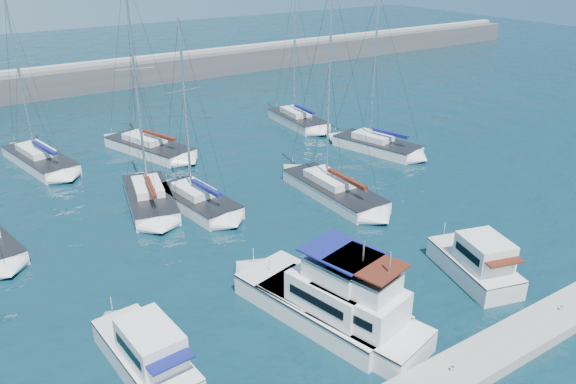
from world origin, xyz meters
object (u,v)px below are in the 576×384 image
motor_yacht_port_outer (148,356)px  sailboat_mid_b (150,198)px  sailboat_mid_e (377,145)px  sailboat_back_b (149,147)px  motor_yacht_stbd_outer (477,264)px  sailboat_back_a (40,159)px  sailboat_mid_c (197,201)px  motor_yacht_port_inner (326,299)px  sailboat_back_c (298,119)px  motor_yacht_stbd_inner (348,311)px  sailboat_mid_d (333,190)px

motor_yacht_port_outer → sailboat_mid_b: sailboat_mid_b is taller
sailboat_mid_e → sailboat_back_b: (-17.73, 11.03, 0.00)m
motor_yacht_stbd_outer → sailboat_back_b: 31.51m
sailboat_mid_b → sailboat_back_a: 13.83m
sailboat_mid_c → sailboat_mid_e: size_ratio=0.95×
motor_yacht_stbd_outer → sailboat_mid_e: (9.68, 19.43, -0.43)m
motor_yacht_port_inner → sailboat_back_a: size_ratio=0.69×
sailboat_back_a → sailboat_back_c: sailboat_back_c is taller
sailboat_back_b → motor_yacht_stbd_inner: bearing=-110.7°
motor_yacht_port_outer → sailboat_back_b: sailboat_back_b is taller
motor_yacht_port_inner → sailboat_mid_e: bearing=30.4°
sailboat_mid_d → sailboat_back_b: sailboat_mid_d is taller
motor_yacht_port_outer → sailboat_back_c: 38.09m
sailboat_mid_c → sailboat_back_a: bearing=109.8°
motor_yacht_stbd_outer → sailboat_back_b: bearing=120.5°
motor_yacht_stbd_inner → sailboat_mid_d: size_ratio=0.59×
sailboat_mid_d → sailboat_back_a: 25.66m
motor_yacht_port_inner → motor_yacht_stbd_inner: 1.46m
motor_yacht_port_outer → sailboat_mid_b: size_ratio=0.44×
motor_yacht_stbd_outer → motor_yacht_port_outer: bearing=-173.0°
sailboat_mid_b → sailboat_mid_e: sailboat_mid_b is taller
motor_yacht_port_outer → sailboat_mid_e: bearing=25.9°
motor_yacht_port_inner → sailboat_back_a: sailboat_back_a is taller
sailboat_back_b → motor_yacht_port_inner: bearing=-111.3°
sailboat_mid_d → motor_yacht_port_inner: bearing=-128.6°
motor_yacht_stbd_inner → sailboat_back_c: bearing=45.3°
sailboat_mid_b → sailboat_back_c: 22.74m
sailboat_back_c → motor_yacht_stbd_outer: bearing=-101.8°
motor_yacht_port_inner → sailboat_mid_e: size_ratio=0.68×
motor_yacht_port_outer → sailboat_back_b: 29.51m
motor_yacht_stbd_inner → sailboat_back_a: 33.20m
sailboat_mid_d → sailboat_back_b: bearing=116.2°
motor_yacht_stbd_outer → sailboat_back_a: sailboat_back_a is taller
sailboat_back_a → sailboat_mid_b: bearing=-79.8°
motor_yacht_port_outer → motor_yacht_stbd_inner: (9.27, -2.49, 0.19)m
sailboat_back_b → sailboat_back_c: (16.21, -0.33, 0.00)m
sailboat_mid_c → sailboat_back_b: sailboat_back_b is taller
sailboat_mid_d → sailboat_mid_e: sailboat_mid_d is taller
motor_yacht_stbd_inner → sailboat_mid_c: size_ratio=0.70×
sailboat_back_a → sailboat_back_b: 9.28m
motor_yacht_port_outer → sailboat_mid_b: bearing=64.6°
sailboat_mid_b → sailboat_back_b: 11.49m
motor_yacht_port_inner → sailboat_mid_d: sailboat_mid_d is taller
motor_yacht_stbd_outer → sailboat_back_c: size_ratio=0.44×
motor_yacht_port_inner → sailboat_back_c: (17.55, 28.36, -0.61)m
motor_yacht_port_outer → sailboat_back_c: (26.56, 27.30, -0.42)m
motor_yacht_stbd_inner → sailboat_mid_d: (9.25, 13.21, -0.61)m
motor_yacht_stbd_inner → sailboat_mid_e: bearing=30.9°
motor_yacht_port_outer → motor_yacht_port_inner: (9.01, -1.05, 0.19)m
sailboat_mid_e → motor_yacht_stbd_inner: bearing=-149.9°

